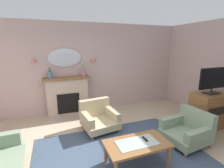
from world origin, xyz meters
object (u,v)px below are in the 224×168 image
at_px(armchair_beside_couch, 98,117).
at_px(wall_sconce_left, 33,61).
at_px(mantel_vase_left, 50,73).
at_px(armchair_by_coffee_table, 188,129).
at_px(tv_flatscreen, 213,80).
at_px(wall_mirror, 65,58).
at_px(fireplace, 68,96).
at_px(wall_sconce_right, 93,59).
at_px(tv_remote, 145,139).
at_px(mantel_vase_right, 83,70).
at_px(tv_cabinet, 208,110).
at_px(coffee_table, 137,146).

bearing_deg(armchair_beside_couch, wall_sconce_left, 138.38).
xyz_separation_m(mantel_vase_left, armchair_by_coffee_table, (2.71, -2.45, -1.00)).
bearing_deg(tv_flatscreen, armchair_beside_couch, 161.12).
bearing_deg(armchair_by_coffee_table, wall_mirror, 130.75).
relative_size(mantel_vase_left, wall_mirror, 0.36).
relative_size(fireplace, tv_flatscreen, 1.62).
relative_size(armchair_by_coffee_table, tv_flatscreen, 1.06).
relative_size(wall_mirror, wall_sconce_right, 6.86).
distance_m(tv_remote, armchair_beside_couch, 1.55).
xyz_separation_m(wall_mirror, armchair_beside_couch, (0.62, -1.35, -1.40)).
bearing_deg(mantel_vase_right, tv_flatscreen, -37.01).
xyz_separation_m(tv_remote, armchair_by_coffee_table, (1.20, 0.21, -0.15)).
xyz_separation_m(mantel_vase_right, wall_sconce_left, (-1.35, 0.12, 0.32)).
distance_m(mantel_vase_right, tv_cabinet, 3.57).
height_order(fireplace, wall_sconce_left, wall_sconce_left).
distance_m(mantel_vase_right, wall_sconce_right, 0.49).
bearing_deg(wall_mirror, fireplace, -90.00).
bearing_deg(mantel_vase_left, wall_sconce_right, 5.27).
height_order(wall_sconce_left, tv_flatscreen, wall_sconce_left).
relative_size(mantel_vase_right, wall_sconce_right, 2.74).
distance_m(wall_mirror, armchair_beside_couch, 2.04).
xyz_separation_m(tv_remote, tv_cabinet, (2.22, 0.59, -0.00)).
xyz_separation_m(mantel_vase_left, armchair_beside_couch, (1.07, -1.18, -1.00)).
distance_m(mantel_vase_right, tv_flatscreen, 3.48).
distance_m(mantel_vase_left, tv_flatscreen, 4.27).
distance_m(fireplace, coffee_table, 2.87).
height_order(wall_sconce_right, tv_flatscreen, wall_sconce_right).
distance_m(armchair_by_coffee_table, tv_cabinet, 1.09).
xyz_separation_m(fireplace, wall_sconce_right, (0.85, 0.09, 1.09)).
xyz_separation_m(wall_sconce_left, coffee_table, (1.73, -2.82, -1.28)).
xyz_separation_m(coffee_table, tv_cabinet, (2.40, 0.63, 0.07)).
bearing_deg(wall_sconce_right, armchair_beside_couch, -100.20).
height_order(fireplace, armchair_by_coffee_table, fireplace).
xyz_separation_m(armchair_by_coffee_table, tv_cabinet, (1.01, 0.38, 0.15)).
height_order(wall_sconce_left, wall_sconce_right, same).
bearing_deg(tv_remote, armchair_beside_couch, 106.59).
distance_m(wall_sconce_left, tv_cabinet, 4.82).
relative_size(wall_sconce_left, armchair_beside_couch, 0.15).
relative_size(wall_sconce_right, tv_cabinet, 0.16).
height_order(fireplace, wall_mirror, wall_mirror).
height_order(fireplace, tv_remote, fireplace).
xyz_separation_m(wall_sconce_left, tv_flatscreen, (4.12, -2.21, -0.41)).
bearing_deg(tv_remote, wall_sconce_right, 94.24).
distance_m(mantel_vase_left, armchair_by_coffee_table, 3.79).
relative_size(armchair_beside_couch, tv_flatscreen, 1.10).
bearing_deg(tv_flatscreen, tv_cabinet, 90.00).
distance_m(tv_remote, armchair_by_coffee_table, 1.23).
bearing_deg(armchair_by_coffee_table, mantel_vase_left, 137.85).
bearing_deg(tv_flatscreen, wall_mirror, 145.37).
bearing_deg(armchair_by_coffee_table, tv_remote, -170.28).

